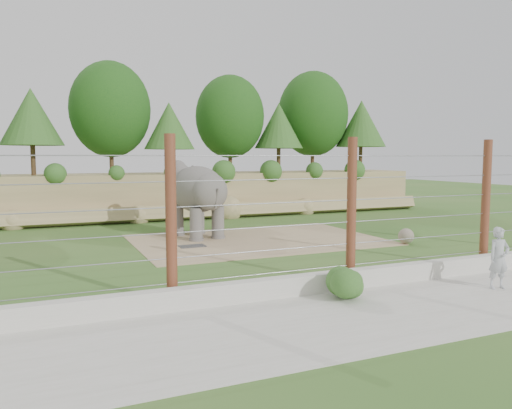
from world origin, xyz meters
name	(u,v)px	position (x,y,z in m)	size (l,w,h in m)	color
ground	(278,254)	(0.00, 0.00, 0.00)	(90.00, 90.00, 0.00)	#366925
back_embankment	(192,148)	(0.59, 12.68, 3.97)	(30.00, 5.52, 8.77)	#8C7E50
dirt_patch	(257,240)	(0.50, 3.00, 0.01)	(10.00, 7.00, 0.02)	tan
drain_grate	(192,246)	(-2.45, 2.55, 0.04)	(1.00, 0.60, 0.03)	#262628
elephant	(197,200)	(-1.57, 4.72, 1.61)	(1.70, 3.98, 3.22)	#5A5650
stone_ball	(406,236)	(5.50, -0.30, 0.33)	(0.62, 0.62, 0.62)	gray
retaining_wall	(361,278)	(0.00, -5.00, 0.25)	(26.00, 0.35, 0.50)	beige
walkway	(412,308)	(0.00, -7.00, 0.01)	(26.00, 4.00, 0.01)	beige
barrier_fence	(351,211)	(0.00, -4.50, 2.00)	(20.26, 0.26, 4.00)	brown
walkway_shrub	(346,284)	(-1.00, -5.80, 0.39)	(0.75, 0.75, 0.75)	#356327
zookeeper	(499,258)	(3.19, -6.60, 0.83)	(0.60, 0.39, 1.63)	silver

